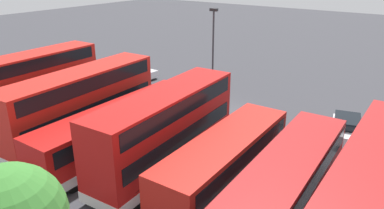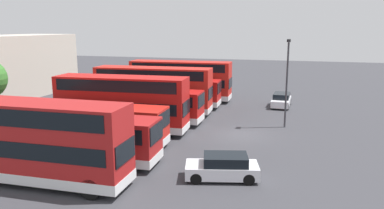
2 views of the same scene
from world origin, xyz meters
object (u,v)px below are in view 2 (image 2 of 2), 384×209
Objects in this scene: bus_single_deck_third at (98,124)px; lamp_post_tall at (287,76)px; bus_double_decker_near_end at (31,140)px; bus_single_deck_second at (69,136)px; bus_double_decker_far_end at (180,79)px; bus_double_decker_fourth at (122,102)px; bus_double_decker_sixth at (153,89)px; car_hatchback_silver at (281,100)px; bus_single_deck_fifth at (137,104)px; bus_single_deck_seventh at (169,91)px; car_small_green at (223,167)px.

bus_single_deck_third is 15.82m from lamp_post_tall.
bus_single_deck_second is (3.59, 0.11, -0.83)m from bus_double_decker_near_end.
bus_double_decker_fourth is at bearing 178.26° from bus_double_decker_far_end.
bus_double_decker_near_end reaches higher than bus_single_deck_second.
bus_single_deck_third is at bearing -179.25° from bus_double_decker_sixth.
lamp_post_tall is (-2.06, -12.89, 1.95)m from bus_double_decker_sixth.
bus_double_decker_sixth is 2.72× the size of car_hatchback_silver.
bus_single_deck_second reaches higher than car_hatchback_silver.
bus_single_deck_fifth is at bearing 96.86° from lamp_post_tall.
bus_double_decker_far_end reaches higher than bus_single_deck_fifth.
bus_single_deck_second is 2.77× the size of car_hatchback_silver.
bus_single_deck_second is at bearing 178.72° from bus_single_deck_seventh.
car_hatchback_silver is at bearing -61.03° from bus_double_decker_sixth.
car_small_green is at bearing 167.29° from lamp_post_tall.
bus_single_deck_third is at bearing -0.51° from bus_double_decker_near_end.
bus_double_decker_far_end is (14.19, -0.43, 0.00)m from bus_double_decker_fourth.
lamp_post_tall is (-8.77, -0.78, 3.70)m from car_hatchback_silver.
car_small_green is at bearing -91.53° from bus_single_deck_second.
bus_double_decker_sixth is at bearing 173.81° from bus_single_deck_seventh.
bus_single_deck_third is 2.32× the size of car_small_green.
car_hatchback_silver is (21.04, -12.14, -0.92)m from bus_single_deck_second.
bus_double_decker_fourth is at bearing -0.24° from bus_double_decker_near_end.
lamp_post_tall is (1.56, -13.00, 2.78)m from bus_single_deck_fifth.
bus_single_deck_seventh reaches higher than car_hatchback_silver.
bus_single_deck_seventh is at bearing -3.89° from bus_single_deck_fifth.
lamp_post_tall reaches higher than bus_double_decker_far_end.
bus_single_deck_third is (6.92, -0.06, -0.83)m from bus_double_decker_near_end.
bus_double_decker_near_end is 0.96× the size of bus_double_decker_sixth.
bus_single_deck_third is at bearing -179.75° from bus_double_decker_fourth.
bus_single_deck_fifth and bus_single_deck_seventh have the same top height.
car_small_green is (-0.27, -10.08, -0.92)m from bus_single_deck_second.
bus_single_deck_second is at bearing 133.54° from lamp_post_tall.
lamp_post_tall is at bearing -38.91° from bus_double_decker_near_end.
lamp_post_tall reaches higher than bus_single_deck_fifth.
bus_double_decker_near_end is 1.50× the size of lamp_post_tall.
bus_single_deck_third is at bearing -178.05° from bus_single_deck_fifth.
bus_double_decker_near_end is 6.97m from bus_single_deck_third.
bus_single_deck_fifth is (7.38, 0.25, 0.00)m from bus_single_deck_third.
car_small_green is at bearing -126.98° from bus_double_decker_fourth.
bus_double_decker_far_end is (10.70, -0.66, 0.83)m from bus_single_deck_fifth.
lamp_post_tall is (5.06, -12.76, 1.95)m from bus_double_decker_fourth.
bus_single_deck_third is 1.37× the size of lamp_post_tall.
car_small_green is (-7.48, -9.93, -1.75)m from bus_double_decker_fourth.
bus_single_deck_second is at bearing 88.47° from car_small_green.
lamp_post_tall is at bearing -68.37° from bus_double_decker_fourth.
bus_double_decker_fourth is at bearing -1.20° from bus_single_deck_second.
bus_single_deck_third is 0.86× the size of bus_double_decker_far_end.
bus_single_deck_seventh is (10.59, -0.25, -0.83)m from bus_double_decker_fourth.
bus_single_deck_seventh is 1.51× the size of lamp_post_tall.
car_hatchback_silver is (3.24, -11.74, -0.92)m from bus_single_deck_seventh.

